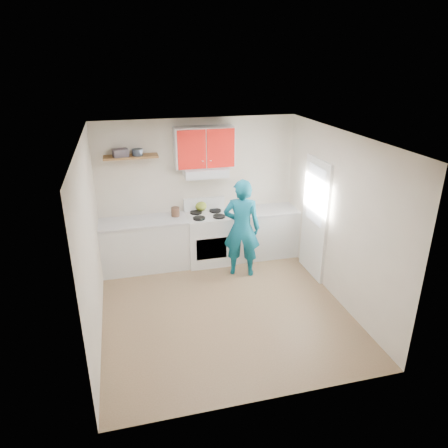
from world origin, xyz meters
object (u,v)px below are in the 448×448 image
object	(u,v)px
stove	(208,238)
person	(242,228)
tin	(138,152)
kettle	(201,206)
crock	(175,212)

from	to	relation	value
stove	person	distance (m)	0.86
stove	tin	distance (m)	1.99
tin	kettle	size ratio (longest dim) A/B	0.82
tin	kettle	distance (m)	1.52
stove	tin	size ratio (longest dim) A/B	5.13
kettle	person	xyz separation A→B (m)	(0.54, -0.86, -0.15)
kettle	person	size ratio (longest dim) A/B	0.13
stove	person	xyz separation A→B (m)	(0.47, -0.60, 0.40)
stove	crock	xyz separation A→B (m)	(-0.56, 0.10, 0.53)
kettle	crock	size ratio (longest dim) A/B	1.20
kettle	person	world-z (taller)	person
crock	person	world-z (taller)	person
kettle	crock	world-z (taller)	kettle
tin	stove	bearing A→B (deg)	-7.47
tin	crock	xyz separation A→B (m)	(0.58, -0.05, -1.10)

